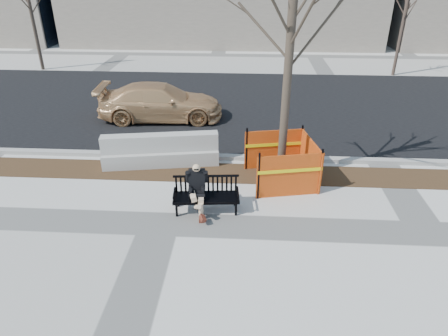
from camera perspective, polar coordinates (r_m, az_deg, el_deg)
The scene contains 11 objects.
ground at distance 9.67m, azimuth -9.17°, elevation -7.86°, with size 120.00×120.00×0.00m, color beige.
mulch_strip at distance 11.83m, azimuth -6.65°, elevation -0.52°, with size 40.00×1.20×0.02m, color #47301C.
asphalt_street at distance 17.48m, azimuth -3.32°, elevation 9.15°, with size 60.00×10.40×0.01m, color black.
curb at distance 12.64m, azimuth -5.97°, elevation 1.74°, with size 60.00×0.25×0.12m, color #9E9B93.
bench at distance 10.01m, azimuth -2.51°, elevation -6.09°, with size 1.65×0.59×0.88m, color black, non-canonical shape.
seated_man at distance 10.06m, azimuth -3.77°, elevation -5.96°, with size 0.53×0.88×1.23m, color black, non-canonical shape.
tree_fence at distance 11.40m, azimuth 7.96°, elevation -1.79°, with size 2.62×2.62×6.54m, color #FF5518, non-canonical shape.
sedan at distance 15.93m, azimuth -8.85°, elevation 6.97°, with size 1.91×4.70×1.36m, color tan.
jersey_barrier_left at distance 12.34m, azimuth -8.87°, elevation 0.56°, with size 3.45×0.69×0.99m, color #A9A69E, non-canonical shape.
far_tree_left at distance 25.38m, azimuth -24.39°, elevation 12.71°, with size 2.09×2.09×5.64m, color #46382D, non-canonical shape.
far_tree_right at distance 23.83m, azimuth 22.94°, elevation 12.13°, with size 1.88×1.88×5.06m, color #4D3C31, non-canonical shape.
Camera 1 is at (1.99, -7.64, 5.58)m, focal length 32.03 mm.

